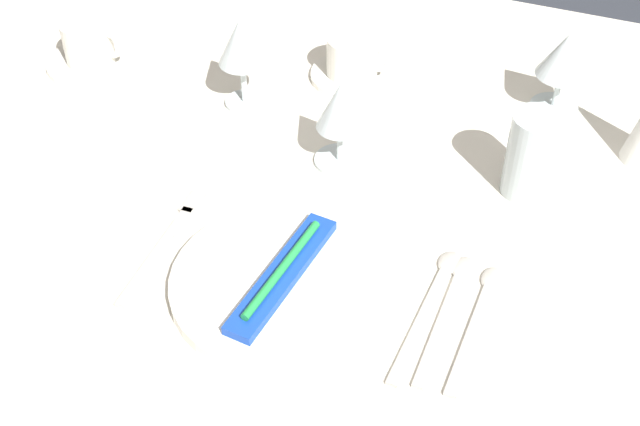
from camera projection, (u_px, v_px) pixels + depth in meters
name	position (u px, v px, depth m)	size (l,w,h in m)	color
dining_table	(354.00, 214.00, 1.24)	(1.80, 1.11, 0.74)	silver
dinner_plate	(283.00, 284.00, 1.02)	(0.27, 0.27, 0.02)	white
toothbrush_package	(283.00, 274.00, 1.01)	(0.06, 0.21, 0.02)	blue
fork_outer	(166.00, 241.00, 1.08)	(0.02, 0.21, 0.00)	beige
spoon_soup	(433.00, 298.00, 1.01)	(0.03, 0.22, 0.01)	beige
spoon_dessert	(450.00, 302.00, 1.01)	(0.03, 0.21, 0.01)	beige
spoon_tea	(481.00, 312.00, 1.00)	(0.03, 0.20, 0.01)	beige
saucer_left	(352.00, 75.00, 1.35)	(0.13, 0.13, 0.01)	white
coffee_cup_left	(353.00, 56.00, 1.33)	(0.10, 0.08, 0.06)	white
saucer_right	(92.00, 63.00, 1.38)	(0.14, 0.14, 0.01)	white
coffee_cup_right	(89.00, 42.00, 1.35)	(0.10, 0.08, 0.07)	white
wine_glass_centre	(564.00, 59.00, 1.24)	(0.08, 0.08, 0.13)	silver
wine_glass_left	(241.00, 46.00, 1.24)	(0.07, 0.07, 0.14)	silver
wine_glass_right	(341.00, 111.00, 1.14)	(0.07, 0.07, 0.13)	silver
drink_tumbler	(531.00, 160.00, 1.12)	(0.07, 0.07, 0.12)	silver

